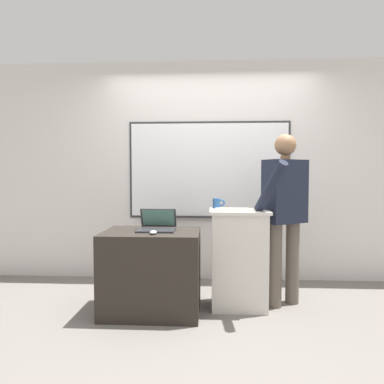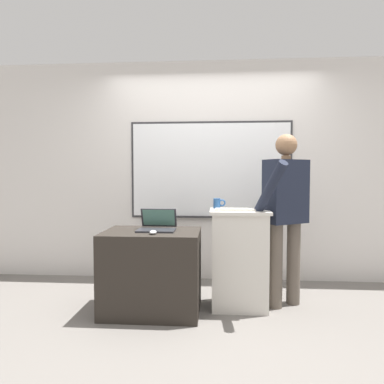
{
  "view_description": "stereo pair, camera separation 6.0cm",
  "coord_description": "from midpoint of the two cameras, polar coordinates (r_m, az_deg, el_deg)",
  "views": [
    {
      "loc": [
        -0.0,
        -2.8,
        1.27
      ],
      "look_at": [
        -0.18,
        0.47,
        1.11
      ],
      "focal_mm": 32.0,
      "sensor_mm": 36.0,
      "label": 1
    },
    {
      "loc": [
        0.06,
        -2.8,
        1.27
      ],
      "look_at": [
        -0.18,
        0.47,
        1.11
      ],
      "focal_mm": 32.0,
      "sensor_mm": 36.0,
      "label": 2
    }
  ],
  "objects": [
    {
      "name": "ground_plane",
      "position": [
        3.08,
        2.51,
        -21.57
      ],
      "size": [
        30.0,
        30.0,
        0.0
      ],
      "primitive_type": "plane",
      "color": "slate"
    },
    {
      "name": "back_wall",
      "position": [
        4.2,
        2.74,
        3.48
      ],
      "size": [
        6.4,
        0.17,
        2.64
      ],
      "color": "silver",
      "rests_on": "ground_plane"
    },
    {
      "name": "lectern_podium",
      "position": [
        3.37,
        7.34,
        -10.91
      ],
      "size": [
        0.56,
        0.43,
        0.94
      ],
      "color": "beige",
      "rests_on": "ground_plane"
    },
    {
      "name": "side_desk",
      "position": [
        3.29,
        -7.16,
        -12.97
      ],
      "size": [
        0.88,
        0.62,
        0.76
      ],
      "color": "#28231E",
      "rests_on": "ground_plane"
    },
    {
      "name": "person_presenter",
      "position": [
        3.42,
        14.77,
        -2.53
      ],
      "size": [
        0.58,
        0.69,
        1.66
      ],
      "rotation": [
        0.0,
        0.0,
        0.52
      ],
      "color": "brown",
      "rests_on": "ground_plane"
    },
    {
      "name": "laptop",
      "position": [
        3.24,
        -6.3,
        -5.46
      ],
      "size": [
        0.35,
        0.3,
        0.2
      ],
      "color": "#28282D",
      "rests_on": "side_desk"
    },
    {
      "name": "wireless_keyboard",
      "position": [
        3.23,
        7.07,
        -2.9
      ],
      "size": [
        0.41,
        0.11,
        0.02
      ],
      "color": "beige",
      "rests_on": "lectern_podium"
    },
    {
      "name": "computer_mouse_by_laptop",
      "position": [
        3.03,
        -6.97,
        -6.69
      ],
      "size": [
        0.06,
        0.1,
        0.03
      ],
      "color": "#BCBCC1",
      "rests_on": "side_desk"
    },
    {
      "name": "coffee_mug",
      "position": [
        3.43,
        3.74,
        -1.88
      ],
      "size": [
        0.12,
        0.07,
        0.1
      ],
      "color": "#234C84",
      "rests_on": "lectern_podium"
    }
  ]
}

